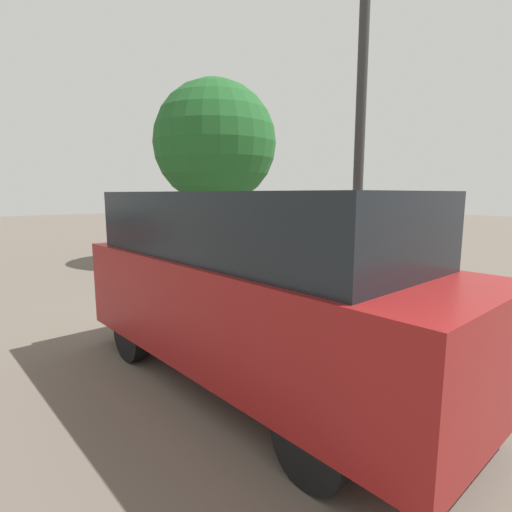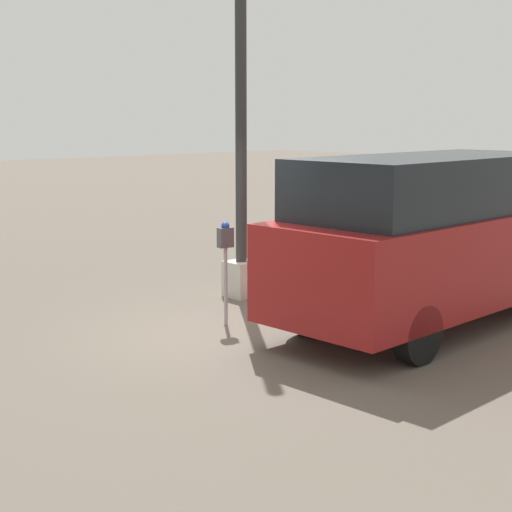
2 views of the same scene
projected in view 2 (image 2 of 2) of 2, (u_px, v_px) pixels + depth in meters
ground_plane at (231, 335)px, 9.92m from camera, size 80.00×80.00×0.00m
parking_meter_near at (225, 249)px, 10.24m from camera, size 0.21×0.14×1.38m
lamp_post at (241, 144)px, 11.67m from camera, size 0.44×0.44×6.57m
parked_van at (435, 236)px, 10.20m from camera, size 5.12×1.99×2.24m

